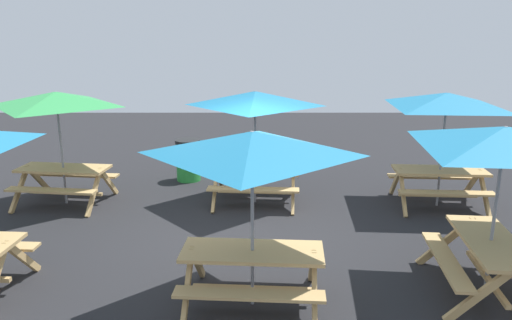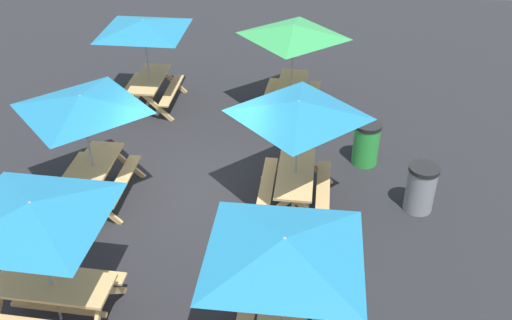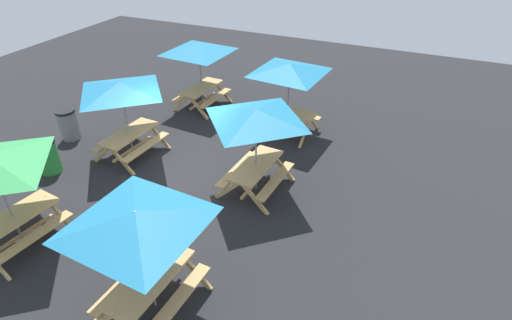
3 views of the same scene
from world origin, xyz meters
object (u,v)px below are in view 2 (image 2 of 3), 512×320
at_px(trash_bin_green, 366,143).
at_px(picnic_table_5, 144,32).
at_px(picnic_table_0, 298,116).
at_px(picnic_table_1, 293,37).
at_px(trash_bin_gray, 421,188).
at_px(picnic_table_4, 34,220).
at_px(picnic_table_2, 82,110).
at_px(picnic_table_3, 284,257).

bearing_deg(trash_bin_green, picnic_table_5, -115.26).
xyz_separation_m(picnic_table_0, trash_bin_green, (-1.58, 1.56, -1.49)).
bearing_deg(picnic_table_1, trash_bin_green, 42.00).
bearing_deg(trash_bin_gray, trash_bin_green, -151.54).
bearing_deg(picnic_table_1, picnic_table_4, -20.18).
bearing_deg(picnic_table_0, picnic_table_5, -133.50).
distance_m(picnic_table_2, picnic_table_3, 5.30).
distance_m(picnic_table_0, picnic_table_2, 3.98).
xyz_separation_m(picnic_table_5, trash_bin_gray, (4.09, 6.13, -1.49)).
relative_size(picnic_table_4, trash_bin_gray, 2.87).
height_order(picnic_table_3, picnic_table_5, same).
height_order(picnic_table_4, picnic_table_5, same).
xyz_separation_m(picnic_table_3, trash_bin_green, (-5.28, 1.77, -1.49)).
distance_m(picnic_table_2, trash_bin_gray, 6.58).
xyz_separation_m(picnic_table_2, trash_bin_gray, (0.06, 6.41, -1.49)).
distance_m(picnic_table_5, trash_bin_green, 6.00).
distance_m(picnic_table_2, picnic_table_4, 3.19).
distance_m(picnic_table_0, picnic_table_3, 3.71).
bearing_deg(picnic_table_2, picnic_table_0, 93.47).
height_order(picnic_table_0, picnic_table_2, same).
xyz_separation_m(picnic_table_5, trash_bin_green, (2.48, 5.25, -1.49)).
xyz_separation_m(picnic_table_0, picnic_table_1, (-3.89, -0.07, 0.00)).
distance_m(picnic_table_1, trash_bin_green, 3.20).
height_order(picnic_table_1, trash_bin_green, picnic_table_1).
distance_m(picnic_table_1, trash_bin_gray, 4.89).
height_order(picnic_table_0, trash_bin_green, picnic_table_0).
xyz_separation_m(picnic_table_0, picnic_table_5, (-4.06, -3.70, 0.00)).
bearing_deg(picnic_table_1, picnic_table_0, 7.93).
bearing_deg(picnic_table_5, picnic_table_0, 45.80).
bearing_deg(picnic_table_4, picnic_table_5, 95.87).
height_order(picnic_table_0, picnic_table_4, same).
height_order(picnic_table_0, picnic_table_5, same).
relative_size(picnic_table_3, picnic_table_5, 1.00).
bearing_deg(picnic_table_1, picnic_table_3, 5.75).
height_order(picnic_table_1, picnic_table_2, same).
relative_size(picnic_table_3, trash_bin_green, 2.88).
bearing_deg(trash_bin_gray, picnic_table_3, -35.78).
bearing_deg(picnic_table_0, picnic_table_3, 0.78).
bearing_deg(picnic_table_3, trash_bin_green, 165.22).
bearing_deg(trash_bin_gray, picnic_table_1, -147.48).
bearing_deg(picnic_table_4, picnic_table_3, -3.48).
xyz_separation_m(picnic_table_4, trash_bin_green, (-4.73, 5.22, -1.49)).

